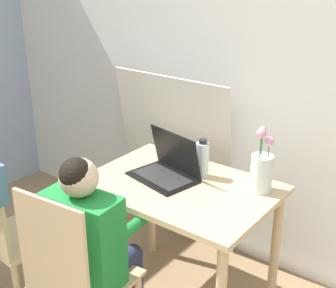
{
  "coord_description": "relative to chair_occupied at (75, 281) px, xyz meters",
  "views": [
    {
      "loc": [
        1.08,
        -0.19,
        1.85
      ],
      "look_at": [
        -0.28,
        1.61,
        0.93
      ],
      "focal_mm": 50.0,
      "sensor_mm": 36.0,
      "label": 1
    }
  ],
  "objects": [
    {
      "name": "dining_table",
      "position": [
        0.13,
        0.63,
        0.15
      ],
      "size": [
        0.96,
        0.67,
        0.75
      ],
      "color": "#D6B784",
      "rests_on": "ground_plane"
    },
    {
      "name": "water_bottle",
      "position": [
        0.16,
        0.78,
        0.37
      ],
      "size": [
        0.07,
        0.07,
        0.21
      ],
      "color": "silver",
      "rests_on": "dining_table"
    },
    {
      "name": "person_seated",
      "position": [
        -0.01,
        0.12,
        0.18
      ],
      "size": [
        0.39,
        0.45,
        1.06
      ],
      "rotation": [
        0.0,
        0.0,
        3.23
      ],
      "color": "#1E8438",
      "rests_on": "ground_plane"
    },
    {
      "name": "wall_back",
      "position": [
        0.29,
        1.29,
        0.77
      ],
      "size": [
        6.4,
        0.05,
        2.5
      ],
      "color": "silver",
      "rests_on": "ground_plane"
    },
    {
      "name": "flower_vase",
      "position": [
        0.48,
        0.82,
        0.38
      ],
      "size": [
        0.11,
        0.11,
        0.34
      ],
      "color": "silver",
      "rests_on": "dining_table"
    },
    {
      "name": "chair_occupied",
      "position": [
        0.0,
        0.0,
        0.0
      ],
      "size": [
        0.43,
        0.43,
        0.95
      ],
      "rotation": [
        0.0,
        0.0,
        3.23
      ],
      "color": "#D6B784",
      "rests_on": "ground_plane"
    },
    {
      "name": "cardboard_panel",
      "position": [
        -0.28,
        1.15,
        0.1
      ],
      "size": [
        0.84,
        0.18,
        1.17
      ],
      "color": "silver",
      "rests_on": "ground_plane"
    },
    {
      "name": "laptop",
      "position": [
        0.02,
        0.67,
        0.32
      ],
      "size": [
        0.39,
        0.31,
        0.24
      ],
      "rotation": [
        0.0,
        0.0,
        -0.21
      ],
      "color": "black",
      "rests_on": "dining_table"
    }
  ]
}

